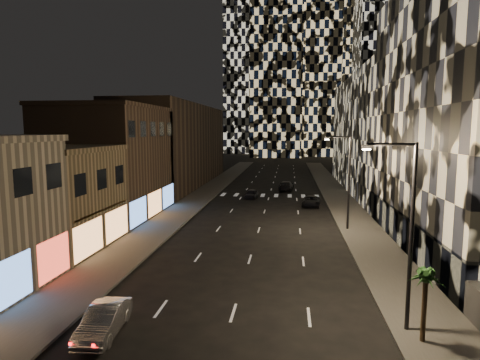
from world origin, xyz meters
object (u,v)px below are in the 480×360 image
(car_dark_rightlane, at_px, (311,201))
(palm_tree, at_px, (426,281))
(streetlight_far, at_px, (347,176))
(car_dark_oncoming, at_px, (286,186))
(car_dark_midlane, at_px, (251,194))
(streetlight_near, at_px, (407,224))
(car_silver_parked, at_px, (104,321))

(car_dark_rightlane, xyz_separation_m, palm_tree, (3.27, -33.16, 2.33))
(streetlight_far, relative_size, car_dark_oncoming, 1.73)
(car_dark_midlane, xyz_separation_m, car_dark_oncoming, (4.88, 8.35, 0.11))
(car_dark_rightlane, bearing_deg, streetlight_far, -70.89)
(streetlight_near, xyz_separation_m, streetlight_far, (0.00, 20.00, 0.00))
(streetlight_far, xyz_separation_m, car_dark_oncoming, (-5.90, 25.36, -4.60))
(car_silver_parked, height_order, car_dark_rightlane, car_silver_parked)
(car_dark_oncoming, bearing_deg, car_dark_rightlane, 108.21)
(car_dark_rightlane, height_order, palm_tree, palm_tree)
(car_dark_oncoming, xyz_separation_m, car_dark_rightlane, (3.27, -13.26, -0.11))
(streetlight_far, bearing_deg, car_dark_oncoming, 103.10)
(streetlight_far, bearing_deg, car_dark_midlane, 122.37)
(streetlight_far, xyz_separation_m, car_dark_midlane, (-10.78, 17.01, -4.71))
(car_dark_rightlane, bearing_deg, palm_tree, -77.50)
(car_dark_oncoming, height_order, palm_tree, palm_tree)
(car_dark_midlane, bearing_deg, streetlight_near, -67.66)
(streetlight_near, distance_m, palm_tree, 2.68)
(streetlight_near, bearing_deg, streetlight_far, 90.00)
(car_dark_oncoming, bearing_deg, palm_tree, 102.36)
(streetlight_far, distance_m, car_dark_midlane, 20.68)
(car_silver_parked, bearing_deg, streetlight_far, 52.81)
(streetlight_near, xyz_separation_m, car_dark_oncoming, (-5.90, 45.36, -4.60))
(streetlight_far, xyz_separation_m, car_dark_rightlane, (-2.62, 12.10, -4.71))
(car_silver_parked, bearing_deg, palm_tree, -0.75)
(car_silver_parked, distance_m, palm_tree, 15.01)
(car_dark_oncoming, bearing_deg, car_silver_parked, 84.45)
(palm_tree, bearing_deg, streetlight_far, 91.75)
(streetlight_near, distance_m, car_silver_parked, 15.04)
(car_dark_midlane, bearing_deg, streetlight_far, -51.53)
(car_dark_rightlane, relative_size, palm_tree, 1.35)
(car_silver_parked, relative_size, car_dark_rightlane, 0.91)
(car_dark_midlane, distance_m, car_dark_rightlane, 9.52)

